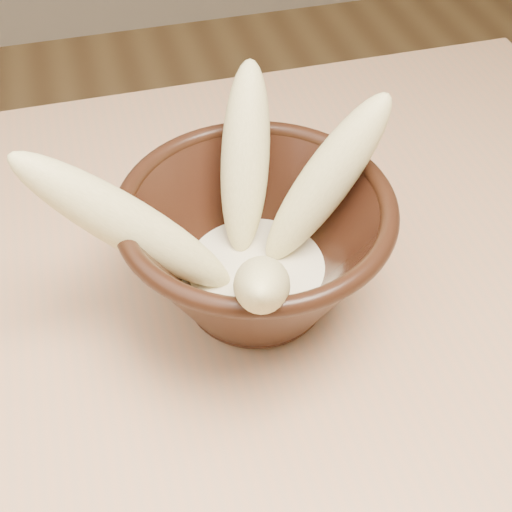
{
  "coord_description": "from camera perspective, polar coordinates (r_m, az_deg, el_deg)",
  "views": [
    {
      "loc": [
        0.06,
        -0.34,
        1.21
      ],
      "look_at": [
        0.16,
        0.05,
        0.81
      ],
      "focal_mm": 50.0,
      "sensor_mm": 36.0,
      "label": 1
    }
  ],
  "objects": [
    {
      "name": "table",
      "position": [
        0.64,
        -13.66,
        -14.29
      ],
      "size": [
        1.2,
        0.8,
        0.75
      ],
      "color": "tan",
      "rests_on": "ground"
    },
    {
      "name": "banana_front",
      "position": [
        0.49,
        0.48,
        -2.27
      ],
      "size": [
        0.08,
        0.14,
        0.14
      ],
      "primitive_type": "ellipsoid",
      "rotation": [
        0.81,
        0.0,
        -0.29
      ],
      "color": "#C9C077",
      "rests_on": "bowl"
    },
    {
      "name": "banana_right",
      "position": [
        0.56,
        5.59,
        6.01
      ],
      "size": [
        0.13,
        0.06,
        0.15
      ],
      "primitive_type": "ellipsoid",
      "rotation": [
        0.63,
        0.0,
        1.74
      ],
      "color": "#C9C077",
      "rests_on": "bowl"
    },
    {
      "name": "milk_puddle",
      "position": [
        0.58,
        0.0,
        -1.29
      ],
      "size": [
        0.12,
        0.12,
        0.02
      ],
      "primitive_type": "cylinder",
      "color": "beige",
      "rests_on": "bowl"
    },
    {
      "name": "banana_left",
      "position": [
        0.52,
        -10.08,
        2.43
      ],
      "size": [
        0.17,
        0.07,
        0.16
      ],
      "primitive_type": "ellipsoid",
      "rotation": [
        0.8,
        0.0,
        -1.75
      ],
      "color": "#C9C077",
      "rests_on": "bowl"
    },
    {
      "name": "bowl",
      "position": [
        0.56,
        0.0,
        0.71
      ],
      "size": [
        0.21,
        0.21,
        0.12
      ],
      "rotation": [
        0.0,
        0.0,
        0.02
      ],
      "color": "black",
      "rests_on": "table"
    },
    {
      "name": "banana_upright",
      "position": [
        0.58,
        -0.88,
        7.83
      ],
      "size": [
        0.08,
        0.12,
        0.15
      ],
      "primitive_type": "ellipsoid",
      "rotation": [
        0.58,
        0.0,
        2.77
      ],
      "color": "#C9C077",
      "rests_on": "bowl"
    }
  ]
}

